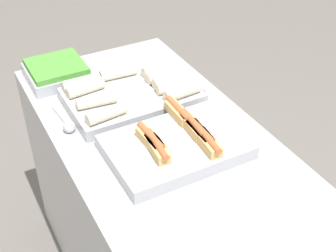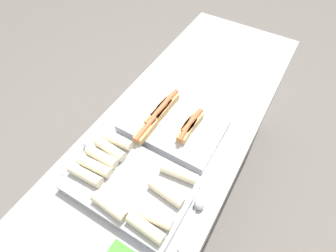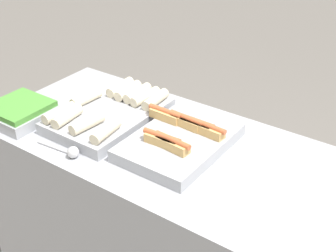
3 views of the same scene
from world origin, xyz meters
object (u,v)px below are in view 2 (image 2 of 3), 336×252
Objects in this scene: tray_hotdogs at (173,124)px; serving_spoon_near at (198,208)px; tray_wraps at (129,183)px; serving_spoon_far at (87,147)px.

tray_hotdogs is 0.42m from serving_spoon_near.
tray_hotdogs is at bearing 0.10° from tray_wraps.
tray_hotdogs is at bearing -42.09° from serving_spoon_far.
tray_wraps is at bearing 101.24° from serving_spoon_near.
tray_wraps is 0.30m from serving_spoon_near.
tray_hotdogs reaches higher than serving_spoon_near.
serving_spoon_near is at bearing -78.76° from tray_wraps.
serving_spoon_far is at bearing 90.59° from serving_spoon_near.
serving_spoon_far is (0.05, 0.28, -0.02)m from tray_wraps.
tray_hotdogs is 0.92× the size of tray_wraps.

